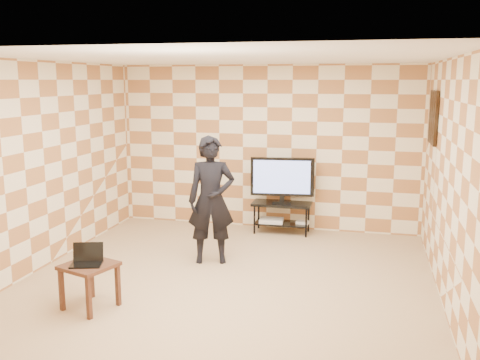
# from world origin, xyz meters

# --- Properties ---
(floor) EXTENTS (5.00, 5.00, 0.00)m
(floor) POSITION_xyz_m (0.00, 0.00, 0.00)
(floor) COLOR tan
(floor) RESTS_ON ground
(wall_back) EXTENTS (5.00, 0.02, 2.70)m
(wall_back) POSITION_xyz_m (0.00, 2.50, 1.35)
(wall_back) COLOR beige
(wall_back) RESTS_ON ground
(wall_front) EXTENTS (5.00, 0.02, 2.70)m
(wall_front) POSITION_xyz_m (0.00, -2.50, 1.35)
(wall_front) COLOR beige
(wall_front) RESTS_ON ground
(wall_left) EXTENTS (0.02, 5.00, 2.70)m
(wall_left) POSITION_xyz_m (-2.50, 0.00, 1.35)
(wall_left) COLOR beige
(wall_left) RESTS_ON ground
(wall_right) EXTENTS (0.02, 5.00, 2.70)m
(wall_right) POSITION_xyz_m (2.50, 0.00, 1.35)
(wall_right) COLOR beige
(wall_right) RESTS_ON ground
(ceiling) EXTENTS (5.00, 5.00, 0.02)m
(ceiling) POSITION_xyz_m (0.00, 0.00, 2.70)
(ceiling) COLOR white
(ceiling) RESTS_ON wall_back
(wall_art) EXTENTS (0.04, 0.72, 0.72)m
(wall_art) POSITION_xyz_m (2.47, 1.55, 1.95)
(wall_art) COLOR black
(wall_art) RESTS_ON wall_right
(tv_stand) EXTENTS (0.95, 0.43, 0.50)m
(tv_stand) POSITION_xyz_m (0.31, 2.20, 0.36)
(tv_stand) COLOR black
(tv_stand) RESTS_ON floor
(tv) EXTENTS (1.01, 0.22, 0.74)m
(tv) POSITION_xyz_m (0.31, 2.19, 0.91)
(tv) COLOR black
(tv) RESTS_ON tv_stand
(dvd_player) EXTENTS (0.40, 0.30, 0.06)m
(dvd_player) POSITION_xyz_m (0.15, 2.16, 0.20)
(dvd_player) COLOR silver
(dvd_player) RESTS_ON tv_stand
(game_console) EXTENTS (0.21, 0.16, 0.04)m
(game_console) POSITION_xyz_m (0.65, 2.19, 0.19)
(game_console) COLOR silver
(game_console) RESTS_ON tv_stand
(side_table) EXTENTS (0.63, 0.63, 0.50)m
(side_table) POSITION_xyz_m (-1.25, -1.18, 0.41)
(side_table) COLOR #362418
(side_table) RESTS_ON floor
(laptop) EXTENTS (0.38, 0.34, 0.22)m
(laptop) POSITION_xyz_m (-1.26, -1.18, 0.55)
(laptop) COLOR black
(laptop) RESTS_ON side_table
(person) EXTENTS (0.72, 0.58, 1.72)m
(person) POSITION_xyz_m (-0.39, 0.59, 0.86)
(person) COLOR black
(person) RESTS_ON floor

